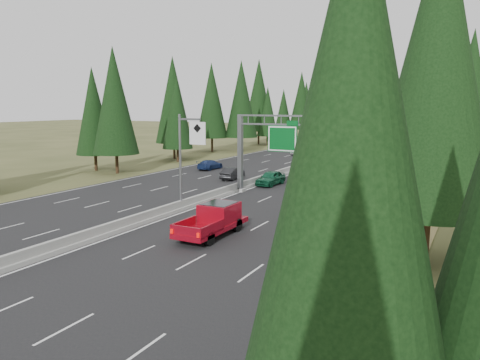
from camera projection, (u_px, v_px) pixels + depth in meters
name	position (u px, v px, depth m)	size (l,w,h in m)	color
road	(350.00, 152.00, 87.25)	(32.00, 260.00, 0.08)	black
shoulder_right	(455.00, 157.00, 79.09)	(3.60, 260.00, 0.06)	olive
shoulder_left	(264.00, 148.00, 95.43)	(3.60, 260.00, 0.06)	#39411E
median_barrier	(350.00, 150.00, 87.19)	(0.70, 260.00, 0.85)	gray
sign_gantry	(322.00, 144.00, 42.89)	(16.75, 0.98, 7.80)	slate
hov_sign_pole	(186.00, 156.00, 38.14)	(2.80, 0.50, 8.00)	slate
tree_row_left	(213.00, 102.00, 84.48)	(12.43, 236.60, 18.89)	black
silver_minivan	(312.00, 206.00, 37.02)	(2.67, 5.80, 1.61)	silver
red_pickup	(216.00, 218.00, 31.81)	(2.29, 6.41, 2.09)	black
car_ahead_green	(271.00, 178.00, 51.47)	(1.86, 4.63, 1.58)	#135435
car_ahead_dkred	(431.00, 155.00, 76.50)	(1.39, 3.98, 1.31)	maroon
car_ahead_dkgrey	(414.00, 157.00, 72.87)	(2.03, 4.99, 1.45)	black
car_ahead_white	(391.00, 140.00, 108.10)	(2.40, 5.21, 1.45)	#B6B6B6
car_ahead_far	(407.00, 132.00, 137.90)	(1.76, 4.36, 1.49)	#232326
car_onc_near	(232.00, 173.00, 55.63)	(1.47, 4.22, 1.39)	black
car_onc_blue	(210.00, 165.00, 64.05)	(1.84, 4.52, 1.31)	navy
car_onc_white	(298.00, 150.00, 82.98)	(1.73, 4.30, 1.47)	#B9B9B9
car_onc_far	(327.00, 136.00, 121.81)	(2.74, 5.95, 1.65)	black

